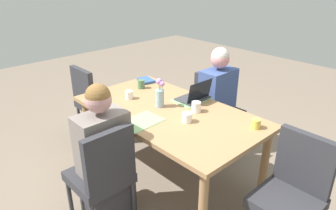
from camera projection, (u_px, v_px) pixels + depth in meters
The scene contains 18 objects.
ground_plane at pixel (168, 175), 3.22m from camera, with size 10.00×10.00×0.00m, color #756656.
dining_table at pixel (168, 117), 2.95m from camera, with size 1.80×0.99×0.74m.
chair_far_left_near at pixel (215, 104), 3.62m from camera, with size 0.44×0.44×0.90m.
person_far_left_near at pixel (217, 106), 3.52m from camera, with size 0.36×0.40×1.19m.
chair_near_left_mid at pixel (103, 172), 2.44m from camera, with size 0.44×0.44×0.90m.
person_near_left_mid at pixel (104, 162), 2.52m from camera, with size 0.36×0.40×1.19m.
chair_head_left_left_far at pixel (93, 99), 3.77m from camera, with size 0.44×0.44×0.90m.
chair_head_right_right_near at pixel (293, 188), 2.26m from camera, with size 0.44×0.44×0.90m.
flower_vase at pixel (160, 94), 2.93m from camera, with size 0.09×0.08×0.28m.
placemat_far_left_near at pixel (191, 100), 3.14m from camera, with size 0.36×0.26×0.00m, color #7FAD70.
placemat_near_left_mid at pixel (141, 122), 2.70m from camera, with size 0.36×0.26×0.00m, color #7FAD70.
laptop_far_left_near at pixel (195, 96), 3.11m from camera, with size 0.22×0.32×0.21m.
coffee_mug_near_left at pixel (256, 124), 2.58m from camera, with size 0.08×0.08×0.08m, color #DBC64C.
coffee_mug_near_right at pixel (141, 84), 3.42m from camera, with size 0.08×0.08×0.09m, color #47704C.
coffee_mug_centre_left at pixel (187, 117), 2.68m from camera, with size 0.09×0.09×0.08m, color white.
coffee_mug_centre_right at pixel (196, 107), 2.87m from camera, with size 0.09×0.09×0.10m, color white.
coffee_mug_far_left at pixel (129, 95), 3.15m from camera, with size 0.08×0.08×0.08m, color white.
book_red_cover at pixel (146, 80), 3.63m from camera, with size 0.20×0.14×0.03m, color #335693.
Camera 1 is at (1.94, -1.80, 1.97)m, focal length 33.38 mm.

